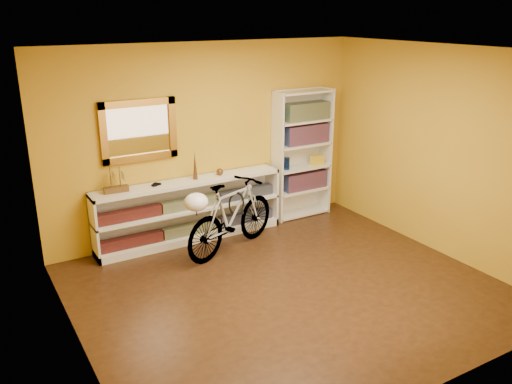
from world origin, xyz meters
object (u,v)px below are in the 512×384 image
bookcase (302,154)px  bicycle (232,216)px  console_unit (190,210)px  helmet (196,202)px

bookcase → bicycle: (-1.51, -0.60, -0.47)m
bookcase → bicycle: bookcase is taller
bookcase → bicycle: bearing=-158.2°
console_unit → bicycle: bearing=-60.8°
bookcase → bicycle: 1.69m
bicycle → helmet: (-0.58, -0.22, 0.36)m
bicycle → helmet: 0.72m
console_unit → bicycle: bicycle is taller
console_unit → helmet: bearing=-107.9°
bicycle → helmet: bicycle is taller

